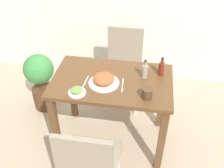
# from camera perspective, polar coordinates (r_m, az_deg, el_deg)

# --- Properties ---
(ground_plane) EXTENTS (16.00, 16.00, 0.00)m
(ground_plane) POSITION_cam_1_polar(r_m,az_deg,el_deg) (2.84, -0.00, -11.68)
(ground_plane) COLOR tan
(dining_table) EXTENTS (1.06, 0.66, 0.77)m
(dining_table) POSITION_cam_1_polar(r_m,az_deg,el_deg) (2.39, -0.00, -1.57)
(dining_table) COLOR brown
(dining_table) RESTS_ON ground_plane
(chair_near) EXTENTS (0.42, 0.42, 0.91)m
(chair_near) POSITION_cam_1_polar(r_m,az_deg,el_deg) (2.01, -5.10, -16.77)
(chair_near) COLOR gray
(chair_near) RESTS_ON ground_plane
(chair_far) EXTENTS (0.42, 0.42, 0.91)m
(chair_far) POSITION_cam_1_polar(r_m,az_deg,el_deg) (3.01, 2.56, 4.57)
(chair_far) COLOR gray
(chair_far) RESTS_ON ground_plane
(food_plate) EXTENTS (0.27, 0.27, 0.09)m
(food_plate) POSITION_cam_1_polar(r_m,az_deg,el_deg) (2.24, -1.79, 0.93)
(food_plate) COLOR white
(food_plate) RESTS_ON dining_table
(side_plate) EXTENTS (0.15, 0.15, 0.06)m
(side_plate) POSITION_cam_1_polar(r_m,az_deg,el_deg) (2.16, -7.66, -1.51)
(side_plate) COLOR white
(side_plate) RESTS_ON dining_table
(drink_cup) EXTENTS (0.08, 0.08, 0.09)m
(drink_cup) POSITION_cam_1_polar(r_m,az_deg,el_deg) (2.11, 7.65, -2.05)
(drink_cup) COLOR #4C331E
(drink_cup) RESTS_ON dining_table
(sauce_bottle) EXTENTS (0.05, 0.05, 0.18)m
(sauce_bottle) POSITION_cam_1_polar(r_m,az_deg,el_deg) (2.32, 7.13, 2.89)
(sauce_bottle) COLOR gray
(sauce_bottle) RESTS_ON dining_table
(condiment_bottle) EXTENTS (0.05, 0.05, 0.18)m
(condiment_bottle) POSITION_cam_1_polar(r_m,az_deg,el_deg) (2.37, 10.70, 3.41)
(condiment_bottle) COLOR maroon
(condiment_bottle) RESTS_ON dining_table
(fork_utensil) EXTENTS (0.02, 0.17, 0.00)m
(fork_utensil) POSITION_cam_1_polar(r_m,az_deg,el_deg) (2.29, -5.76, 0.55)
(fork_utensil) COLOR silver
(fork_utensil) RESTS_ON dining_table
(spoon_utensil) EXTENTS (0.02, 0.19, 0.00)m
(spoon_utensil) POSITION_cam_1_polar(r_m,az_deg,el_deg) (2.24, 2.31, -0.26)
(spoon_utensil) COLOR silver
(spoon_utensil) RESTS_ON dining_table
(potted_plant_left) EXTENTS (0.33, 0.33, 0.70)m
(potted_plant_left) POSITION_cam_1_polar(r_m,az_deg,el_deg) (3.05, -15.35, 1.23)
(potted_plant_left) COLOR #51331E
(potted_plant_left) RESTS_ON ground_plane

